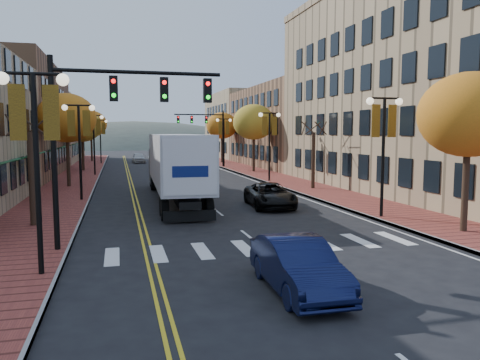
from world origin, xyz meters
TOP-DOWN VIEW (x-y plane):
  - ground at (0.00, 0.00)m, footprint 200.00×200.00m
  - sidewalk_left at (-9.00, 32.50)m, footprint 4.00×85.00m
  - sidewalk_right at (9.00, 32.50)m, footprint 4.00×85.00m
  - building_left_far at (-17.00, 61.00)m, footprint 12.00×26.00m
  - building_right_near at (18.50, 16.00)m, footprint 15.00×28.00m
  - building_right_mid at (18.50, 42.00)m, footprint 15.00×24.00m
  - building_right_far at (18.50, 64.00)m, footprint 15.00×20.00m
  - tree_left_a at (-9.00, 8.00)m, footprint 0.28×0.28m
  - tree_left_b at (-9.00, 24.00)m, footprint 4.48×4.48m
  - tree_left_c at (-9.00, 40.00)m, footprint 4.16×4.16m
  - tree_left_d at (-9.00, 58.00)m, footprint 4.61×4.61m
  - tree_right_a at (9.00, 2.00)m, footprint 4.16×4.16m
  - tree_right_b at (9.00, 18.00)m, footprint 0.28×0.28m
  - tree_right_c at (9.00, 34.00)m, footprint 4.48×4.48m
  - tree_right_d at (9.00, 50.00)m, footprint 4.35×4.35m
  - lamp_left_a at (-7.50, 0.00)m, footprint 1.96×0.36m
  - lamp_left_b at (-7.50, 16.00)m, footprint 1.96×0.36m
  - lamp_left_c at (-7.50, 34.00)m, footprint 1.96×0.36m
  - lamp_left_d at (-7.50, 52.00)m, footprint 1.96×0.36m
  - lamp_right_a at (7.50, 6.00)m, footprint 1.96×0.36m
  - lamp_right_b at (7.50, 24.00)m, footprint 1.96×0.36m
  - lamp_right_c at (7.50, 42.00)m, footprint 1.96×0.36m
  - traffic_mast_near at (-5.48, 3.00)m, footprint 6.10×0.35m
  - traffic_mast_far at (5.48, 42.00)m, footprint 6.10×0.34m
  - semi_truck at (-1.75, 15.11)m, footprint 3.17×16.92m
  - navy_sedan at (-0.54, -2.99)m, footprint 1.62×4.46m
  - black_suv at (3.28, 11.05)m, footprint 2.72×5.21m
  - car_far_white at (-2.36, 54.05)m, footprint 1.86×4.36m
  - car_far_silver at (0.91, 63.89)m, footprint 1.90×4.28m
  - car_far_oncoming at (2.86, 64.57)m, footprint 1.74×4.89m

SIDE VIEW (x-z plane):
  - ground at x=0.00m, z-range 0.00..0.00m
  - sidewalk_left at x=-9.00m, z-range 0.00..0.15m
  - sidewalk_right at x=9.00m, z-range 0.00..0.15m
  - car_far_silver at x=0.91m, z-range 0.00..1.22m
  - black_suv at x=3.28m, z-range 0.00..1.40m
  - navy_sedan at x=-0.54m, z-range 0.00..1.46m
  - car_far_white at x=-2.36m, z-range 0.00..1.47m
  - car_far_oncoming at x=2.86m, z-range 0.00..1.61m
  - tree_left_a at x=-9.00m, z-range 0.15..4.35m
  - tree_right_b at x=9.00m, z-range 0.15..4.35m
  - semi_truck at x=-1.75m, z-range 0.36..4.57m
  - lamp_left_a at x=-7.50m, z-range 1.27..7.32m
  - lamp_left_b at x=-7.50m, z-range 1.27..7.32m
  - lamp_left_c at x=-7.50m, z-range 1.27..7.32m
  - lamp_left_d at x=-7.50m, z-range 1.27..7.32m
  - lamp_right_a at x=7.50m, z-range 1.27..7.32m
  - lamp_right_b at x=7.50m, z-range 1.27..7.32m
  - lamp_right_c at x=7.50m, z-range 1.27..7.32m
  - building_left_far at x=-17.00m, z-range 0.00..9.50m
  - traffic_mast_near at x=-5.48m, z-range 1.42..8.42m
  - traffic_mast_far at x=5.48m, z-range 1.42..8.42m
  - building_right_mid at x=18.50m, z-range 0.00..10.00m
  - tree_left_c at x=-9.00m, z-range 1.71..8.40m
  - tree_right_a at x=9.00m, z-range 1.71..8.40m
  - tree_right_d at x=9.00m, z-range 1.79..8.79m
  - tree_left_b at x=-9.00m, z-range 1.84..9.05m
  - tree_right_c at x=9.00m, z-range 1.84..9.05m
  - building_right_far at x=18.50m, z-range 0.00..11.00m
  - tree_left_d at x=-9.00m, z-range 1.89..9.31m
  - building_right_near at x=18.50m, z-range 0.00..15.00m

